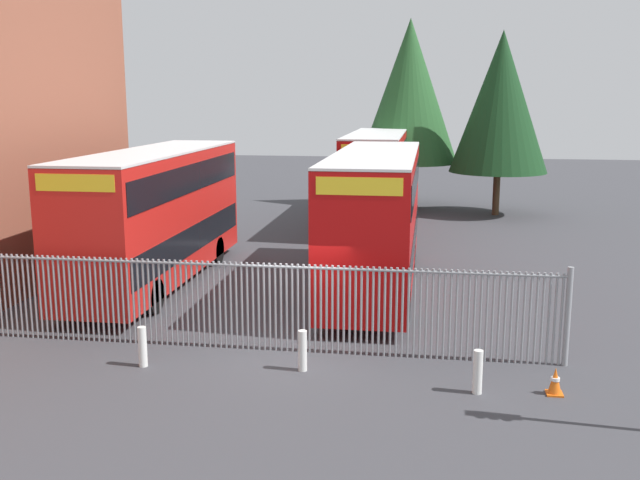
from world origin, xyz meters
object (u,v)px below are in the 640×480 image
object	(u,v)px
bollard_center_front	(303,351)
bollard_near_right	(478,372)
double_decker_bus_near_gate	(375,215)
traffic_cone_by_gate	(555,381)
bollard_near_left	(143,347)
double_decker_bus_behind_fence_right	(376,175)
double_decker_bus_behind_fence_left	(156,212)

from	to	relation	value
bollard_center_front	bollard_near_right	xyz separation A→B (m)	(3.86, -0.73, 0.00)
double_decker_bus_near_gate	traffic_cone_by_gate	xyz separation A→B (m)	(4.40, -7.96, -2.13)
bollard_near_left	bollard_near_right	bearing A→B (deg)	-3.33
bollard_near_right	traffic_cone_by_gate	size ratio (longest dim) A/B	1.61
double_decker_bus_behind_fence_right	bollard_near_right	size ratio (longest dim) A/B	11.38
double_decker_bus_behind_fence_left	bollard_near_right	size ratio (longest dim) A/B	11.38
bollard_center_front	double_decker_bus_behind_fence_right	bearing A→B (deg)	89.37
double_decker_bus_near_gate	double_decker_bus_behind_fence_right	bearing A→B (deg)	94.02
bollard_center_front	traffic_cone_by_gate	bearing A→B (deg)	-5.68
bollard_near_right	double_decker_bus_behind_fence_right	bearing A→B (deg)	100.25
double_decker_bus_behind_fence_left	bollard_near_right	bearing A→B (deg)	-38.00
double_decker_bus_near_gate	double_decker_bus_behind_fence_right	xyz separation A→B (m)	(-0.84, 12.00, 0.00)
bollard_near_left	traffic_cone_by_gate	world-z (taller)	bollard_near_left
bollard_center_front	double_decker_bus_near_gate	bearing A→B (deg)	81.89
double_decker_bus_behind_fence_right	bollard_near_left	bearing A→B (deg)	-101.23
double_decker_bus_behind_fence_right	bollard_center_front	world-z (taller)	double_decker_bus_behind_fence_right
bollard_near_left	bollard_center_front	world-z (taller)	same
double_decker_bus_near_gate	bollard_near_right	distance (m)	8.82
double_decker_bus_behind_fence_left	bollard_near_left	world-z (taller)	double_decker_bus_behind_fence_left
bollard_center_front	traffic_cone_by_gate	world-z (taller)	bollard_center_front
double_decker_bus_near_gate	bollard_near_left	bearing A→B (deg)	-121.69
double_decker_bus_near_gate	traffic_cone_by_gate	bearing A→B (deg)	-61.03
double_decker_bus_near_gate	double_decker_bus_behind_fence_right	distance (m)	12.03
traffic_cone_by_gate	bollard_near_right	bearing A→B (deg)	-173.53
double_decker_bus_behind_fence_right	bollard_near_right	xyz separation A→B (m)	(3.64, -20.14, -1.95)
double_decker_bus_behind_fence_left	double_decker_bus_behind_fence_right	distance (m)	13.88
double_decker_bus_behind_fence_left	bollard_near_left	bearing A→B (deg)	-71.86
double_decker_bus_behind_fence_left	traffic_cone_by_gate	xyz separation A→B (m)	(11.56, -7.60, -2.13)
double_decker_bus_behind_fence_right	double_decker_bus_near_gate	bearing A→B (deg)	-85.98
double_decker_bus_behind_fence_left	traffic_cone_by_gate	bearing A→B (deg)	-33.31
double_decker_bus_behind_fence_left	double_decker_bus_near_gate	bearing A→B (deg)	2.86
double_decker_bus_behind_fence_right	bollard_near_left	distance (m)	20.18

